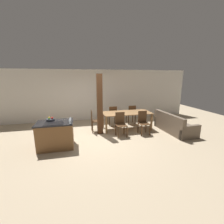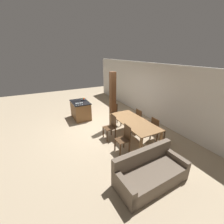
{
  "view_description": "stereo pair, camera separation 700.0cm",
  "coord_description": "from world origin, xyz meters",
  "views": [
    {
      "loc": [
        -0.73,
        -5.46,
        2.31
      ],
      "look_at": [
        0.6,
        0.2,
        0.95
      ],
      "focal_mm": 24.0,
      "sensor_mm": 36.0,
      "label": 1
    },
    {
      "loc": [
        5.47,
        -2.33,
        3.16
      ],
      "look_at": [
        0.6,
        0.2,
        0.95
      ],
      "focal_mm": 24.0,
      "sensor_mm": 36.0,
      "label": 2
    }
  ],
  "objects": [
    {
      "name": "dining_chair_far_right",
      "position": [
        1.88,
        1.4,
        0.5
      ],
      "size": [
        0.4,
        0.4,
        0.95
      ],
      "rotation": [
        0.0,
        0.0,
        3.14
      ],
      "color": "#472D19",
      "rests_on": "ground_plane"
    },
    {
      "name": "wall_back",
      "position": [
        0.0,
        2.68,
        1.35
      ],
      "size": [
        11.2,
        0.08,
        2.7
      ],
      "color": "silver",
      "rests_on": "ground_plane"
    },
    {
      "name": "ground_plane",
      "position": [
        0.0,
        0.0,
        0.0
      ],
      "size": [
        16.0,
        16.0,
        0.0
      ],
      "primitive_type": "plane",
      "color": "tan"
    },
    {
      "name": "dining_table",
      "position": [
        1.39,
        0.7,
        0.69
      ],
      "size": [
        2.15,
        0.96,
        0.78
      ],
      "color": "olive",
      "rests_on": "ground_plane"
    },
    {
      "name": "fruit_bowl",
      "position": [
        -1.64,
        -0.26,
        0.93
      ],
      "size": [
        0.27,
        0.27,
        0.12
      ],
      "color": "#383D47",
      "rests_on": "kitchen_island"
    },
    {
      "name": "dining_chair_far_left",
      "position": [
        0.91,
        1.4,
        0.5
      ],
      "size": [
        0.4,
        0.4,
        0.95
      ],
      "rotation": [
        0.0,
        0.0,
        3.14
      ],
      "color": "#472D19",
      "rests_on": "ground_plane"
    },
    {
      "name": "wine_glass_near",
      "position": [
        -0.99,
        -0.82,
        1.0
      ],
      "size": [
        0.08,
        0.08,
        0.15
      ],
      "color": "silver",
      "rests_on": "kitchen_island"
    },
    {
      "name": "wine_glass_middle",
      "position": [
        -0.99,
        -0.73,
        1.0
      ],
      "size": [
        0.08,
        0.08,
        0.15
      ],
      "color": "silver",
      "rests_on": "kitchen_island"
    },
    {
      "name": "couch",
      "position": [
        3.28,
        -0.08,
        0.27
      ],
      "size": [
        0.94,
        1.91,
        0.82
      ],
      "rotation": [
        0.0,
        0.0,
        1.62
      ],
      "color": "brown",
      "rests_on": "ground_plane"
    },
    {
      "name": "timber_post",
      "position": [
        0.15,
        0.47,
        1.22
      ],
      "size": [
        0.22,
        0.22,
        2.44
      ],
      "color": "#4C2D19",
      "rests_on": "ground_plane"
    },
    {
      "name": "dining_chair_near_left",
      "position": [
        0.91,
        -0.01,
        0.5
      ],
      "size": [
        0.4,
        0.4,
        0.95
      ],
      "color": "#472D19",
      "rests_on": "ground_plane"
    },
    {
      "name": "dining_chair_near_right",
      "position": [
        1.88,
        -0.01,
        0.5
      ],
      "size": [
        0.4,
        0.4,
        0.95
      ],
      "color": "#472D19",
      "rests_on": "ground_plane"
    },
    {
      "name": "wine_glass_end",
      "position": [
        -0.99,
        -0.54,
        1.0
      ],
      "size": [
        0.08,
        0.08,
        0.15
      ],
      "color": "silver",
      "rests_on": "kitchen_island"
    },
    {
      "name": "dining_chair_head_end",
      "position": [
        -0.06,
        0.7,
        0.5
      ],
      "size": [
        0.4,
        0.4,
        0.95
      ],
      "rotation": [
        0.0,
        0.0,
        1.57
      ],
      "color": "#472D19",
      "rests_on": "ground_plane"
    },
    {
      "name": "kitchen_island",
      "position": [
        -1.48,
        -0.5,
        0.44
      ],
      "size": [
        1.16,
        0.8,
        0.89
      ],
      "color": "brown",
      "rests_on": "ground_plane"
    },
    {
      "name": "wine_glass_far",
      "position": [
        -0.99,
        -0.63,
        1.0
      ],
      "size": [
        0.08,
        0.08,
        0.15
      ],
      "color": "silver",
      "rests_on": "kitchen_island"
    }
  ]
}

